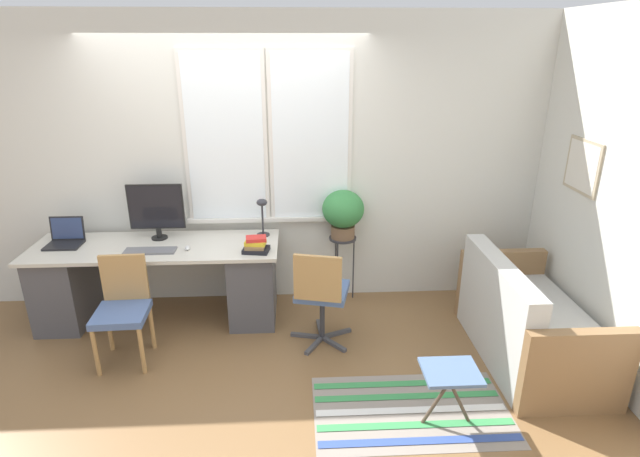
{
  "coord_description": "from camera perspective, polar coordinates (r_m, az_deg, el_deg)",
  "views": [
    {
      "loc": [
        0.59,
        -3.8,
        2.43
      ],
      "look_at": [
        0.79,
        0.18,
        0.94
      ],
      "focal_mm": 28.0,
      "sensor_mm": 36.0,
      "label": 1
    }
  ],
  "objects": [
    {
      "name": "monitor",
      "position": [
        4.72,
        -18.21,
        2.12
      ],
      "size": [
        0.49,
        0.14,
        0.51
      ],
      "color": "black",
      "rests_on": "desk"
    },
    {
      "name": "office_chair_swivel",
      "position": [
        4.15,
        0.1,
        -7.36
      ],
      "size": [
        0.54,
        0.55,
        0.88
      ],
      "rotation": [
        0.0,
        0.0,
        2.91
      ],
      "color": "#47474C",
      "rests_on": "ground_plane"
    },
    {
      "name": "couch_loveseat",
      "position": [
        4.42,
        22.52,
        -10.15
      ],
      "size": [
        0.77,
        1.44,
        0.84
      ],
      "rotation": [
        0.0,
        0.0,
        1.57
      ],
      "color": "beige",
      "rests_on": "ground_plane"
    },
    {
      "name": "book_stack",
      "position": [
        4.31,
        -7.35,
        -1.92
      ],
      "size": [
        0.24,
        0.2,
        0.13
      ],
      "color": "black",
      "rests_on": "desk"
    },
    {
      "name": "wall_right_with_picture",
      "position": [
        4.6,
        28.14,
        4.55
      ],
      "size": [
        0.08,
        9.0,
        2.7
      ],
      "color": "silver",
      "rests_on": "ground_plane"
    },
    {
      "name": "keyboard",
      "position": [
        4.53,
        -18.85,
        -2.43
      ],
      "size": [
        0.43,
        0.14,
        0.02
      ],
      "color": "slate",
      "rests_on": "desk"
    },
    {
      "name": "folding_stool",
      "position": [
        3.51,
        14.68,
        -16.0
      ],
      "size": [
        0.37,
        0.31,
        0.43
      ],
      "color": "slate",
      "rests_on": "ground_plane"
    },
    {
      "name": "wall_back_with_window",
      "position": [
        4.75,
        -9.84,
        7.24
      ],
      "size": [
        9.0,
        0.12,
        2.7
      ],
      "color": "silver",
      "rests_on": "ground_plane"
    },
    {
      "name": "floor_rug_striped",
      "position": [
        3.78,
        10.38,
        -19.77
      ],
      "size": [
        1.37,
        0.79,
        0.01
      ],
      "color": "gray",
      "rests_on": "ground_plane"
    },
    {
      "name": "desk_lamp",
      "position": [
        4.6,
        -6.62,
        2.04
      ],
      "size": [
        0.12,
        0.12,
        0.35
      ],
      "color": "#2D2D33",
      "rests_on": "desk"
    },
    {
      "name": "desk",
      "position": [
        4.79,
        -17.89,
        -5.59
      ],
      "size": [
        2.17,
        0.71,
        0.74
      ],
      "color": "beige",
      "rests_on": "ground_plane"
    },
    {
      "name": "laptop",
      "position": [
        4.97,
        -27.12,
        -1.08
      ],
      "size": [
        0.3,
        0.25,
        0.23
      ],
      "color": "black",
      "rests_on": "desk"
    },
    {
      "name": "ground_plane",
      "position": [
        4.55,
        -10.11,
        -12.07
      ],
      "size": [
        14.0,
        14.0,
        0.0
      ],
      "primitive_type": "plane",
      "color": "brown"
    },
    {
      "name": "potted_plant",
      "position": [
        4.73,
        2.66,
        1.99
      ],
      "size": [
        0.4,
        0.4,
        0.47
      ],
      "color": "brown",
      "rests_on": "plant_stand"
    },
    {
      "name": "plant_stand",
      "position": [
        4.85,
        2.59,
        -1.9
      ],
      "size": [
        0.26,
        0.26,
        0.66
      ],
      "color": "#333338",
      "rests_on": "ground_plane"
    },
    {
      "name": "desk_chair_wooden",
      "position": [
        4.29,
        -21.63,
        -8.3
      ],
      "size": [
        0.41,
        0.42,
        0.85
      ],
      "rotation": [
        0.0,
        0.0,
        0.04
      ],
      "color": "#B2844C",
      "rests_on": "ground_plane"
    },
    {
      "name": "mouse",
      "position": [
        4.47,
        -14.91,
        -2.15
      ],
      "size": [
        0.04,
        0.07,
        0.04
      ],
      "color": "silver",
      "rests_on": "desk"
    }
  ]
}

